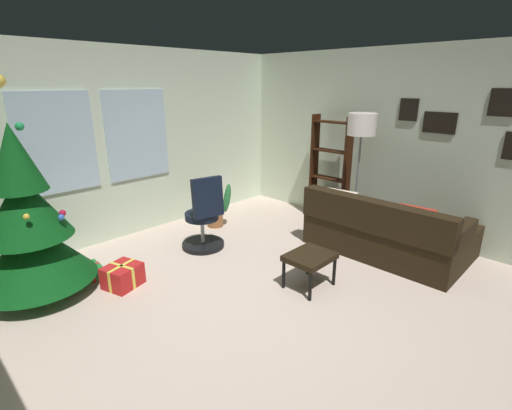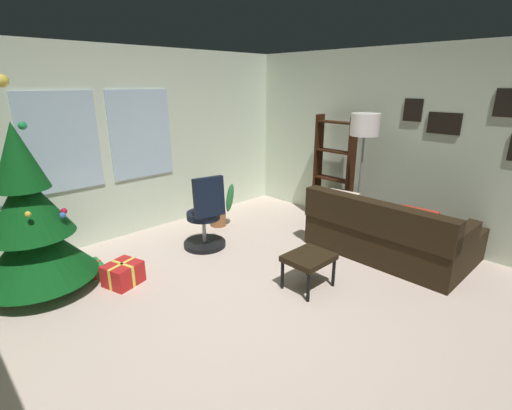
# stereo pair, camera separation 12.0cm
# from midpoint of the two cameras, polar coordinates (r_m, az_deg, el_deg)

# --- Properties ---
(ground_plane) EXTENTS (5.23, 5.39, 0.10)m
(ground_plane) POSITION_cam_midpoint_polar(r_m,az_deg,el_deg) (3.85, 1.93, -15.63)
(ground_plane) COLOR beige
(wall_back_with_windows) EXTENTS (5.23, 0.12, 2.57)m
(wall_back_with_windows) POSITION_cam_midpoint_polar(r_m,az_deg,el_deg) (5.48, -19.95, 8.75)
(wall_back_with_windows) COLOR silver
(wall_back_with_windows) RESTS_ON ground_plane
(wall_right_with_frames) EXTENTS (0.12, 5.39, 2.57)m
(wall_right_with_frames) POSITION_cam_midpoint_polar(r_m,az_deg,el_deg) (5.53, 21.39, 8.62)
(wall_right_with_frames) COLOR silver
(wall_right_with_frames) RESTS_ON ground_plane
(couch) EXTENTS (1.61, 1.88, 0.79)m
(couch) POSITION_cam_midpoint_polar(r_m,az_deg,el_deg) (5.02, 20.17, -4.06)
(couch) COLOR black
(couch) RESTS_ON ground_plane
(footstool) EXTENTS (0.49, 0.41, 0.38)m
(footstool) POSITION_cam_midpoint_polar(r_m,az_deg,el_deg) (3.99, 7.41, -8.22)
(footstool) COLOR black
(footstool) RESTS_ON ground_plane
(holiday_tree) EXTENTS (1.13, 1.13, 2.17)m
(holiday_tree) POSITION_cam_midpoint_polar(r_m,az_deg,el_deg) (4.33, -32.26, -2.96)
(holiday_tree) COLOR #4C331E
(holiday_tree) RESTS_ON ground_plane
(gift_box_red) EXTENTS (0.43, 0.40, 0.25)m
(gift_box_red) POSITION_cam_midpoint_polar(r_m,az_deg,el_deg) (4.33, -20.58, -10.16)
(gift_box_red) COLOR red
(gift_box_red) RESTS_ON ground_plane
(gift_box_green) EXTENTS (0.25, 0.28, 0.16)m
(gift_box_green) POSITION_cam_midpoint_polar(r_m,az_deg,el_deg) (4.64, -25.00, -9.34)
(gift_box_green) COLOR #1E722D
(gift_box_green) RESTS_ON ground_plane
(office_chair) EXTENTS (0.56, 0.56, 0.99)m
(office_chair) POSITION_cam_midpoint_polar(r_m,az_deg,el_deg) (4.88, -8.70, -2.50)
(office_chair) COLOR black
(office_chair) RESTS_ON ground_plane
(bookshelf) EXTENTS (0.18, 0.64, 1.64)m
(bookshelf) POSITION_cam_midpoint_polar(r_m,az_deg,el_deg) (5.88, 10.68, 4.45)
(bookshelf) COLOR black
(bookshelf) RESTS_ON ground_plane
(floor_lamp) EXTENTS (0.36, 0.36, 1.73)m
(floor_lamp) POSITION_cam_midpoint_polar(r_m,az_deg,el_deg) (5.04, 15.21, 10.56)
(floor_lamp) COLOR slate
(floor_lamp) RESTS_ON ground_plane
(potted_plant) EXTENTS (0.42, 0.42, 0.69)m
(potted_plant) POSITION_cam_midpoint_polar(r_m,az_deg,el_deg) (5.66, -6.92, -0.62)
(potted_plant) COLOR brown
(potted_plant) RESTS_ON ground_plane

